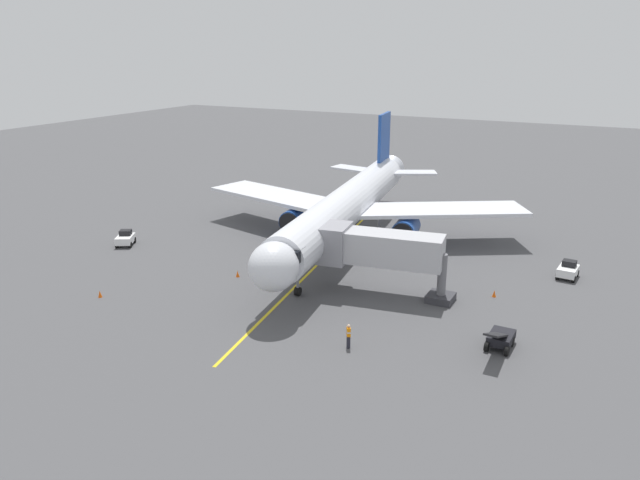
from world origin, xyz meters
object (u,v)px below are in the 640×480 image
belt_loader_near_nose (500,338)px  safety_cone_nose_left (238,274)px  safety_cone_wing_port (100,294)px  ground_crew_marshaller (349,336)px  tug_starboard_side (568,270)px  jet_bridge (372,248)px  airplane (347,206)px  safety_cone_nose_right (494,294)px  tug_portside (125,238)px

belt_loader_near_nose → safety_cone_nose_left: 23.07m
belt_loader_near_nose → safety_cone_wing_port: size_ratio=8.38×
ground_crew_marshaller → tug_starboard_side: size_ratio=0.71×
safety_cone_nose_left → safety_cone_wing_port: 11.31m
jet_bridge → safety_cone_wing_port: (18.77, 10.77, -3.49)m
airplane → ground_crew_marshaller: airplane is taller
safety_cone_wing_port → safety_cone_nose_left: bearing=-129.4°
safety_cone_nose_left → safety_cone_wing_port: bearing=50.6°
safety_cone_nose_left → safety_cone_wing_port: (7.18, 8.73, 0.00)m
jet_bridge → tug_starboard_side: size_ratio=4.77×
ground_crew_marshaller → safety_cone_nose_left: (13.97, -7.49, -0.61)m
tug_starboard_side → safety_cone_nose_right: (4.71, 7.13, -0.43)m
belt_loader_near_nose → safety_cone_wing_port: bearing=11.0°
tug_starboard_side → safety_cone_wing_port: (32.60, 21.53, -0.43)m
tug_starboard_side → ground_crew_marshaller: bearing=60.6°
jet_bridge → safety_cone_nose_right: (-9.13, -3.63, -3.49)m
jet_bridge → belt_loader_near_nose: size_ratio=2.50×
tug_portside → safety_cone_wing_port: (-7.81, 10.92, -0.43)m
tug_portside → safety_cone_wing_port: tug_portside is taller
airplane → tug_starboard_side: (-20.77, -0.37, -3.30)m
belt_loader_near_nose → safety_cone_wing_port: 30.63m
jet_bridge → safety_cone_nose_right: jet_bridge is taller
jet_bridge → airplane: bearing=-56.3°
belt_loader_near_nose → tug_portside: size_ratio=1.68×
ground_crew_marshaller → tug_portside: ground_crew_marshaller is taller
safety_cone_nose_left → ground_crew_marshaller: bearing=151.8°
safety_cone_nose_right → belt_loader_near_nose: bearing=104.2°
jet_bridge → tug_portside: 26.75m
jet_bridge → ground_crew_marshaller: size_ratio=6.74×
safety_cone_nose_right → tug_starboard_side: bearing=-123.5°
safety_cone_nose_left → airplane: bearing=-110.5°
tug_starboard_side → safety_cone_nose_left: tug_starboard_side is taller
tug_portside → safety_cone_nose_right: size_ratio=4.98×
airplane → safety_cone_nose_left: size_ratio=73.25×
belt_loader_near_nose → jet_bridge: bearing=-23.6°
tug_starboard_side → safety_cone_nose_left: (25.42, 12.80, -0.43)m
airplane → tug_portside: size_ratio=14.71×
airplane → ground_crew_marshaller: size_ratio=23.56×
ground_crew_marshaller → safety_cone_wing_port: size_ratio=3.11×
jet_bridge → tug_portside: size_ratio=4.21×
jet_bridge → safety_cone_wing_port: jet_bridge is taller
belt_loader_near_nose → tug_starboard_side: size_ratio=1.91×
tug_portside → safety_cone_wing_port: size_ratio=4.98×
tug_starboard_side → safety_cone_nose_left: size_ratio=4.39×
ground_crew_marshaller → tug_portside: 30.53m
ground_crew_marshaller → safety_cone_nose_left: 15.86m
tug_starboard_side → safety_cone_wing_port: tug_starboard_side is taller
safety_cone_nose_right → safety_cone_wing_port: bearing=27.3°
safety_cone_wing_port → tug_starboard_side: bearing=-146.6°
airplane → jet_bridge: (-6.94, 10.39, -0.24)m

